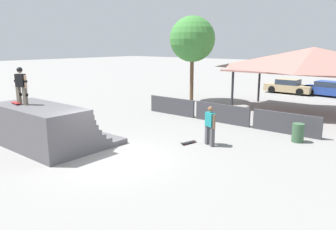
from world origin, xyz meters
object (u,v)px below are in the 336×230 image
object	(u,v)px
bystander_walking	(210,124)
trash_bin	(298,133)
skater_on_deck	(21,83)
parked_car_blue	(330,89)
skateboard_on_ground	(188,143)
tree_beside_pavilion	(192,39)
parked_car_tan	(289,87)
skateboard_on_deck	(16,103)

from	to	relation	value
bystander_walking	trash_bin	size ratio (longest dim) A/B	2.04
skater_on_deck	parked_car_blue	xyz separation A→B (m)	(6.52, 23.20, -2.11)
skateboard_on_ground	tree_beside_pavilion	size ratio (longest dim) A/B	0.13
parked_car_tan	skater_on_deck	bearing A→B (deg)	-97.42
skateboard_on_deck	parked_car_tan	world-z (taller)	skateboard_on_deck
tree_beside_pavilion	parked_car_tan	xyz separation A→B (m)	(4.31, 8.89, -4.08)
skateboard_on_deck	parked_car_blue	size ratio (longest dim) A/B	0.18
skateboard_on_deck	trash_bin	world-z (taller)	skateboard_on_deck
skateboard_on_deck	skateboard_on_ground	distance (m)	7.63
tree_beside_pavilion	skater_on_deck	bearing A→B (deg)	-85.56
skater_on_deck	bystander_walking	world-z (taller)	skater_on_deck
skater_on_deck	skateboard_on_deck	xyz separation A→B (m)	(-0.33, -0.13, -0.86)
bystander_walking	trash_bin	bearing A→B (deg)	-110.65
skater_on_deck	skateboard_on_deck	distance (m)	0.93
tree_beside_pavilion	skateboard_on_deck	bearing A→B (deg)	-86.96
tree_beside_pavilion	trash_bin	world-z (taller)	tree_beside_pavilion
skateboard_on_ground	parked_car_blue	world-z (taller)	parked_car_blue
tree_beside_pavilion	parked_car_tan	bearing A→B (deg)	64.12
bystander_walking	skateboard_on_ground	distance (m)	1.31
skater_on_deck	skateboard_on_deck	bearing A→B (deg)	-177.61
skateboard_on_deck	tree_beside_pavilion	distance (m)	14.27
skateboard_on_deck	tree_beside_pavilion	xyz separation A→B (m)	(-0.74, 13.97, 2.82)
parked_car_tan	parked_car_blue	world-z (taller)	same
bystander_walking	parked_car_blue	xyz separation A→B (m)	(0.37, 18.08, -0.36)
bystander_walking	trash_bin	xyz separation A→B (m)	(2.79, 2.96, -0.54)
tree_beside_pavilion	trash_bin	distance (m)	12.32
bystander_walking	trash_bin	distance (m)	4.10
parked_car_blue	trash_bin	bearing A→B (deg)	-74.35
skater_on_deck	parked_car_tan	xyz separation A→B (m)	(3.24, 22.73, -2.12)
bystander_walking	skateboard_on_ground	world-z (taller)	bystander_walking
skater_on_deck	tree_beside_pavilion	xyz separation A→B (m)	(-1.08, 13.84, 1.96)
trash_bin	parked_car_blue	xyz separation A→B (m)	(-2.42, 15.13, 0.18)
skater_on_deck	tree_beside_pavilion	size ratio (longest dim) A/B	0.25
skater_on_deck	bystander_walking	xyz separation A→B (m)	(6.15, 5.11, -1.76)
skater_on_deck	skateboard_on_ground	size ratio (longest dim) A/B	1.96
skater_on_deck	parked_car_blue	bearing A→B (deg)	55.58
skateboard_on_deck	skateboard_on_ground	size ratio (longest dim) A/B	0.97
bystander_walking	skateboard_on_ground	xyz separation A→B (m)	(-0.84, -0.43, -0.90)
parked_car_blue	skateboard_on_deck	bearing A→B (deg)	-99.82
tree_beside_pavilion	parked_car_tan	world-z (taller)	tree_beside_pavilion
bystander_walking	parked_car_blue	size ratio (longest dim) A/B	0.40
skateboard_on_deck	parked_car_tan	distance (m)	23.17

